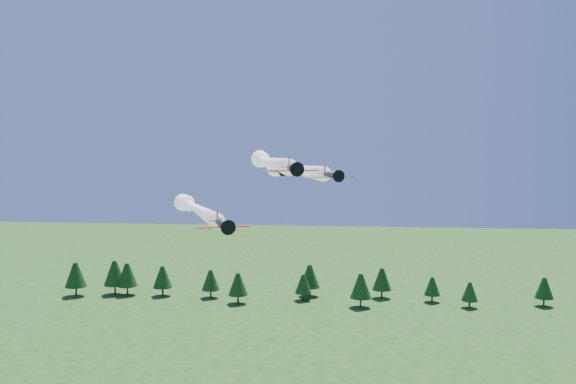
# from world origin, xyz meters

# --- Properties ---
(plane_lead) EXTENTS (17.35, 52.59, 3.70)m
(plane_lead) POSITION_xyz_m (-4.58, 19.49, 48.77)
(plane_lead) COLOR black
(plane_lead) RESTS_ON ground
(plane_left) EXTENTS (22.24, 43.95, 3.70)m
(plane_left) POSITION_xyz_m (-19.20, 21.66, 39.74)
(plane_left) COLOR black
(plane_left) RESTS_ON ground
(plane_right) EXTENTS (18.29, 39.54, 3.70)m
(plane_right) POSITION_xyz_m (-0.65, 25.06, 47.20)
(plane_right) COLOR black
(plane_right) RESTS_ON ground
(plane_slot) EXTENTS (6.36, 7.08, 2.24)m
(plane_slot) POSITION_xyz_m (-1.06, 6.90, 47.78)
(plane_slot) COLOR black
(plane_slot) RESTS_ON ground
(treeline) EXTENTS (173.63, 20.29, 11.67)m
(treeline) POSITION_xyz_m (-11.48, 108.84, 6.69)
(treeline) COLOR #382314
(treeline) RESTS_ON ground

